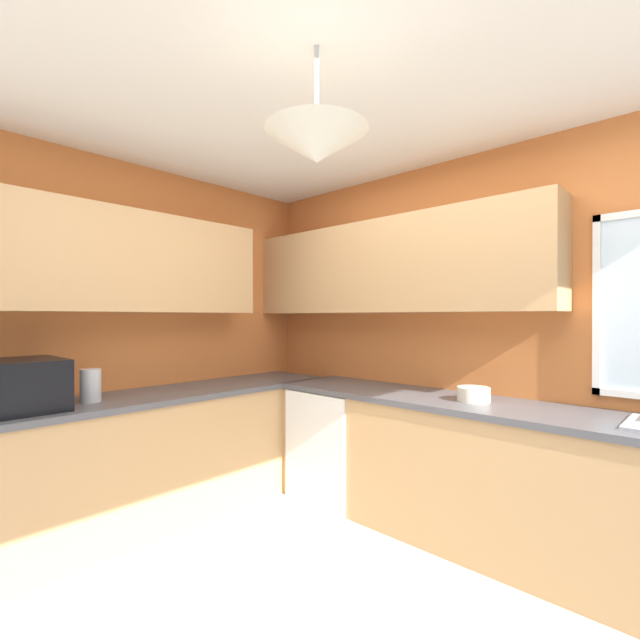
% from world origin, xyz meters
% --- Properties ---
extents(room_shell, '(4.04, 3.39, 2.62)m').
position_xyz_m(room_shell, '(-0.75, 0.59, 1.82)').
color(room_shell, '#D17238').
rests_on(room_shell, ground_plane).
extents(counter_run_left, '(0.65, 3.00, 0.89)m').
position_xyz_m(counter_run_left, '(-1.65, 0.00, 0.44)').
color(counter_run_left, tan).
rests_on(counter_run_left, ground_plane).
extents(counter_run_back, '(3.13, 0.65, 0.89)m').
position_xyz_m(counter_run_back, '(0.21, 1.32, 0.44)').
color(counter_run_back, tan).
rests_on(counter_run_back, ground_plane).
extents(dishwasher, '(0.60, 0.60, 0.84)m').
position_xyz_m(dishwasher, '(-0.99, 1.29, 0.42)').
color(dishwasher, white).
rests_on(dishwasher, ground_plane).
extents(microwave, '(0.48, 0.36, 0.29)m').
position_xyz_m(microwave, '(-1.65, -0.67, 1.03)').
color(microwave, black).
rests_on(microwave, counter_run_left).
extents(kettle, '(0.12, 0.12, 0.21)m').
position_xyz_m(kettle, '(-1.63, -0.33, 0.99)').
color(kettle, '#B7B7BC').
rests_on(kettle, counter_run_left).
extents(bowl, '(0.20, 0.20, 0.09)m').
position_xyz_m(bowl, '(0.10, 1.32, 0.93)').
color(bowl, beige).
rests_on(bowl, counter_run_back).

